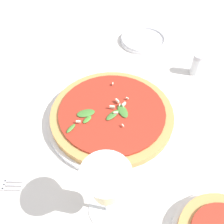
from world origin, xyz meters
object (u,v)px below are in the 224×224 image
object	(u,v)px
pizza_arugula_main	(112,115)
shaker_pepper	(197,65)
side_plate_white	(143,40)
wine_glass	(106,186)

from	to	relation	value
pizza_arugula_main	shaker_pepper	size ratio (longest dim) A/B	5.06
side_plate_white	shaker_pepper	distance (m)	0.23
side_plate_white	wine_glass	bearing A→B (deg)	-83.52
side_plate_white	shaker_pepper	world-z (taller)	shaker_pepper
pizza_arugula_main	wine_glass	bearing A→B (deg)	-74.51
pizza_arugula_main	side_plate_white	world-z (taller)	pizza_arugula_main
pizza_arugula_main	wine_glass	distance (m)	0.26
side_plate_white	shaker_pepper	bearing A→B (deg)	-31.58
pizza_arugula_main	side_plate_white	size ratio (longest dim) A/B	2.07
wine_glass	side_plate_white	size ratio (longest dim) A/B	0.95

